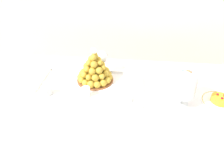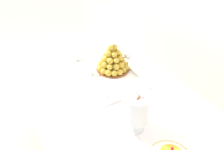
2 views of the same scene
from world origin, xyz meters
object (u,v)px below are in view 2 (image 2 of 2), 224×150
object	(u,v)px
croquembouche	(113,59)
wine_glass	(129,54)
dessert_cup_left	(76,57)
dessert_cup_mid_left	(90,71)
dessert_cup_centre	(105,92)
macaron_goblet	(136,107)
serving_tray	(103,71)

from	to	relation	value
croquembouche	wine_glass	distance (m)	0.12
dessert_cup_left	wine_glass	world-z (taller)	wine_glass
dessert_cup_left	dessert_cup_mid_left	size ratio (longest dim) A/B	1.03
dessert_cup_centre	macaron_goblet	xyz separation A→B (m)	(0.29, 0.01, 0.11)
serving_tray	dessert_cup_left	xyz separation A→B (m)	(-0.24, -0.10, 0.02)
macaron_goblet	dessert_cup_left	bearing A→B (deg)	-179.80
croquembouche	dessert_cup_left	bearing A→B (deg)	-146.71
dessert_cup_centre	macaron_goblet	size ratio (longest dim) A/B	0.28
serving_tray	dessert_cup_left	bearing A→B (deg)	-157.04
dessert_cup_mid_left	dessert_cup_centre	world-z (taller)	dessert_cup_mid_left
croquembouche	dessert_cup_mid_left	world-z (taller)	croquembouche
dessert_cup_mid_left	wine_glass	size ratio (longest dim) A/B	0.36
croquembouche	dessert_cup_centre	bearing A→B (deg)	-39.57
dessert_cup_left	dessert_cup_centre	xyz separation A→B (m)	(0.48, -0.01, 0.00)
serving_tray	dessert_cup_centre	xyz separation A→B (m)	(0.23, -0.11, 0.02)
dessert_cup_left	macaron_goblet	size ratio (longest dim) A/B	0.27
dessert_cup_left	macaron_goblet	world-z (taller)	macaron_goblet
macaron_goblet	wine_glass	distance (m)	0.56
dessert_cup_left	dessert_cup_mid_left	world-z (taller)	dessert_cup_mid_left
croquembouche	dessert_cup_mid_left	xyz separation A→B (m)	(-0.02, -0.17, -0.06)
dessert_cup_centre	macaron_goblet	bearing A→B (deg)	2.10
serving_tray	dessert_cup_mid_left	bearing A→B (deg)	-93.87
serving_tray	macaron_goblet	size ratio (longest dim) A/B	2.84
serving_tray	macaron_goblet	world-z (taller)	macaron_goblet
wine_glass	dessert_cup_mid_left	bearing A→B (deg)	-100.99
dessert_cup_left	wine_glass	distance (m)	0.41
croquembouche	dessert_cup_centre	size ratio (longest dim) A/B	3.71
wine_glass	dessert_cup_centre	bearing A→B (deg)	-57.07
dessert_cup_mid_left	macaron_goblet	xyz separation A→B (m)	(0.53, -0.00, 0.10)
macaron_goblet	dessert_cup_mid_left	bearing A→B (deg)	180.00
dessert_cup_left	wine_glass	xyz separation A→B (m)	(0.29, 0.28, 0.09)
dessert_cup_left	dessert_cup_mid_left	bearing A→B (deg)	0.67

